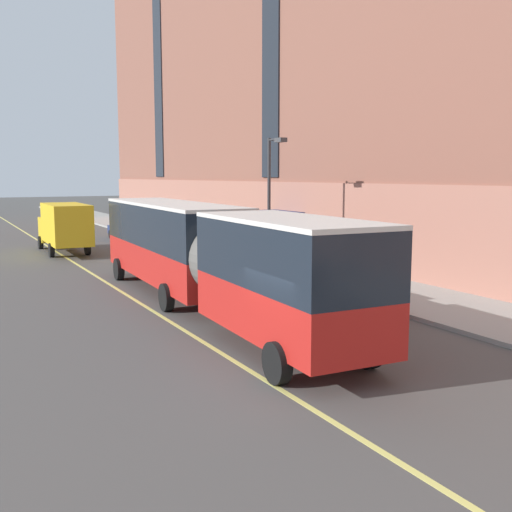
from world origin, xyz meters
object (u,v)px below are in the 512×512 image
at_px(parked_car_champagne_2, 171,241).
at_px(parked_car_navy_4, 127,229).
at_px(street_lamp, 272,189).
at_px(parked_car_red_0, 343,290).
at_px(parked_car_red_5, 256,264).
at_px(box_truck, 64,225).
at_px(city_bus, 204,251).

distance_m(parked_car_champagne_2, parked_car_navy_4, 9.25).
xyz_separation_m(parked_car_navy_4, street_lamp, (1.78, -18.70, 3.34)).
distance_m(parked_car_red_0, parked_car_red_5, 6.91).
bearing_deg(parked_car_navy_4, box_truck, -133.24).
height_order(city_bus, parked_car_navy_4, city_bus).
relative_size(city_bus, parked_car_champagne_2, 4.00).
height_order(parked_car_red_5, street_lamp, street_lamp).
xyz_separation_m(parked_car_red_0, street_lamp, (1.88, 8.43, 3.34)).
bearing_deg(parked_car_champagne_2, city_bus, -105.95).
relative_size(parked_car_champagne_2, parked_car_navy_4, 1.00).
bearing_deg(street_lamp, parked_car_red_5, -137.35).
bearing_deg(city_bus, parked_car_red_0, -30.39).
distance_m(city_bus, street_lamp, 8.76).
height_order(parked_car_red_0, box_truck, box_truck).
relative_size(parked_car_red_0, parked_car_navy_4, 0.92).
distance_m(parked_car_champagne_2, box_truck, 6.64).
distance_m(city_bus, parked_car_red_5, 6.43).
bearing_deg(parked_car_champagne_2, box_truck, 150.75).
xyz_separation_m(parked_car_red_0, parked_car_navy_4, (0.11, 27.12, 0.00)).
xyz_separation_m(box_truck, street_lamp, (7.45, -12.66, 2.37)).
bearing_deg(parked_car_red_5, parked_car_red_0, -91.89).
distance_m(city_bus, parked_car_red_0, 5.09).
bearing_deg(parked_car_red_5, street_lamp, 42.65).
bearing_deg(parked_car_champagne_2, street_lamp, -79.68).
distance_m(parked_car_red_5, box_truck, 15.35).
relative_size(box_truck, street_lamp, 1.16).
bearing_deg(box_truck, parked_car_champagne_2, -29.25).
distance_m(parked_car_red_5, street_lamp, 4.03).
bearing_deg(parked_car_red_0, box_truck, 104.80).
bearing_deg(parked_car_navy_4, parked_car_red_0, -90.22).
xyz_separation_m(parked_car_champagne_2, parked_car_red_5, (0.07, -10.97, -0.00)).
bearing_deg(street_lamp, parked_car_red_0, -102.59).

